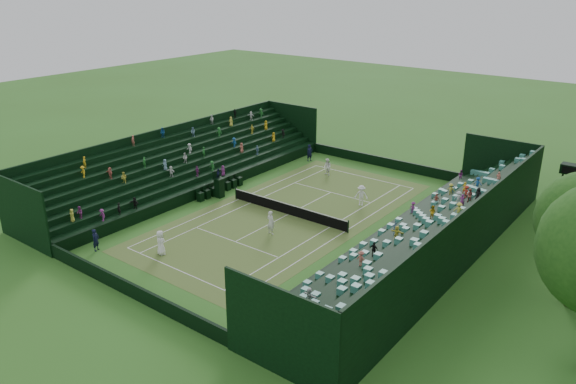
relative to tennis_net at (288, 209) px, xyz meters
name	(u,v)px	position (x,y,z in m)	size (l,w,h in m)	color
ground	(288,215)	(0.00, 0.00, -0.53)	(160.00, 160.00, 0.00)	#356A21
court_surface	(288,215)	(0.00, 0.00, -0.52)	(12.97, 26.77, 0.01)	#397E2A
perimeter_wall_north	(382,162)	(0.00, 15.88, -0.03)	(17.17, 0.20, 1.00)	black
perimeter_wall_south	(129,289)	(0.00, -15.88, -0.03)	(17.17, 0.20, 1.00)	black
perimeter_wall_east	(380,236)	(8.48, 0.00, -0.03)	(0.20, 31.77, 1.00)	black
perimeter_wall_west	(214,187)	(-8.48, 0.00, -0.03)	(0.20, 31.77, 1.00)	black
north_grandstand	(435,239)	(12.66, 0.00, 1.02)	(6.60, 32.00, 4.90)	black
south_grandstand	(181,167)	(-12.66, 0.00, 1.02)	(6.60, 32.00, 4.90)	black
tennis_net	(288,209)	(0.00, 0.00, 0.00)	(11.67, 0.10, 1.06)	black
scoreboard_tower	(573,171)	(17.75, 16.00, 2.62)	(2.00, 1.00, 3.70)	black
umpire_chair	(219,185)	(-7.25, -0.56, 0.61)	(0.84, 0.84, 2.65)	black
courtside_chairs	(220,188)	(-7.89, 0.22, -0.09)	(0.53, 5.50, 1.15)	black
player_near_west	(161,243)	(-2.78, -11.03, 0.38)	(0.89, 0.58, 1.81)	white
player_near_east	(271,222)	(1.21, -3.71, 0.42)	(0.69, 0.45, 1.89)	silver
player_far_west	(327,167)	(-2.92, 10.14, 0.32)	(0.82, 0.64, 1.69)	white
player_far_east	(361,195)	(3.70, 5.41, 0.38)	(1.17, 0.68, 1.81)	white
line_judge_north	(310,153)	(-6.98, 12.84, 0.37)	(0.65, 0.43, 1.79)	black
line_judge_south	(96,240)	(-6.92, -13.44, 0.30)	(0.60, 0.39, 1.65)	black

